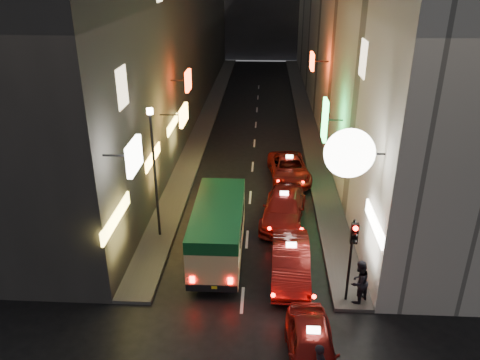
% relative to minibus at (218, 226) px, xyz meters
% --- Properties ---
extents(building_left, '(7.40, 52.24, 18.00)m').
position_rel_minibus_xyz_m(building_left, '(-6.80, 22.54, 7.39)').
color(building_left, '#363331').
rests_on(building_left, ground).
extents(building_right, '(8.16, 52.00, 18.00)m').
position_rel_minibus_xyz_m(building_right, '(9.20, 22.54, 7.39)').
color(building_right, beige).
rests_on(building_right, ground).
extents(sidewalk_left, '(1.50, 52.00, 0.15)m').
position_rel_minibus_xyz_m(sidewalk_left, '(-3.05, 22.54, -1.54)').
color(sidewalk_left, '#464441').
rests_on(sidewalk_left, ground).
extents(sidewalk_right, '(1.50, 52.00, 0.15)m').
position_rel_minibus_xyz_m(sidewalk_right, '(5.45, 22.54, -1.54)').
color(sidewalk_right, '#464441').
rests_on(sidewalk_right, ground).
extents(minibus, '(2.10, 5.94, 2.55)m').
position_rel_minibus_xyz_m(minibus, '(0.00, 0.00, 0.00)').
color(minibus, '#C7B77C').
rests_on(minibus, ground).
extents(taxi_near, '(2.21, 5.03, 1.75)m').
position_rel_minibus_xyz_m(taxi_near, '(3.60, -6.08, -0.82)').
color(taxi_near, maroon).
rests_on(taxi_near, ground).
extents(taxi_second, '(2.31, 5.37, 1.86)m').
position_rel_minibus_xyz_m(taxi_second, '(3.11, -1.28, -0.77)').
color(taxi_second, maroon).
rests_on(taxi_second, ground).
extents(taxi_third, '(2.91, 5.52, 1.84)m').
position_rel_minibus_xyz_m(taxi_third, '(2.98, 3.55, -0.77)').
color(taxi_third, maroon).
rests_on(taxi_third, ground).
extents(taxi_far, '(2.53, 5.14, 1.75)m').
position_rel_minibus_xyz_m(taxi_far, '(3.47, 8.81, -0.82)').
color(taxi_far, maroon).
rests_on(taxi_far, ground).
extents(pedestrian_sidewalk, '(0.88, 0.86, 2.01)m').
position_rel_minibus_xyz_m(pedestrian_sidewalk, '(5.61, -2.94, -0.46)').
color(pedestrian_sidewalk, black).
rests_on(pedestrian_sidewalk, sidewalk_right).
extents(traffic_light, '(0.26, 0.43, 3.50)m').
position_rel_minibus_xyz_m(traffic_light, '(5.20, -2.99, 1.07)').
color(traffic_light, black).
rests_on(traffic_light, sidewalk_right).
extents(lamp_post, '(0.28, 0.28, 6.22)m').
position_rel_minibus_xyz_m(lamp_post, '(-3.00, 1.54, 2.11)').
color(lamp_post, black).
rests_on(lamp_post, sidewalk_left).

